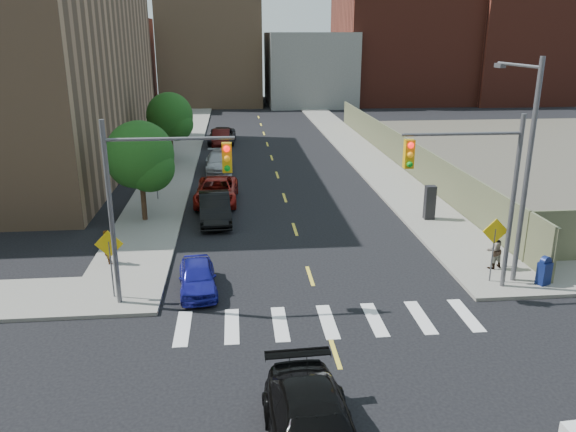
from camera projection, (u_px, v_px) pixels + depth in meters
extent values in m
plane|color=black|center=(347.00, 389.00, 16.18)|extent=(160.00, 160.00, 0.00)
cube|color=gray|center=(186.00, 138.00, 54.74)|extent=(3.50, 73.00, 0.15)
cube|color=gray|center=(342.00, 136.00, 56.15)|extent=(3.50, 73.00, 0.15)
cube|color=#656C4B|center=(399.00, 150.00, 43.17)|extent=(0.12, 44.00, 2.50)
cube|color=#592319|center=(97.00, 62.00, 78.60)|extent=(14.00, 18.00, 12.00)
cube|color=#8C6B4C|center=(211.00, 50.00, 81.48)|extent=(14.00, 16.00, 15.00)
cube|color=gray|center=(308.00, 68.00, 81.63)|extent=(12.00, 16.00, 10.00)
cube|color=#592319|center=(400.00, 47.00, 83.87)|extent=(18.00, 18.00, 16.00)
cube|color=#592319|center=(509.00, 40.00, 83.12)|extent=(14.00, 16.00, 18.00)
cylinder|color=#8C6B4C|center=(540.00, 4.00, 81.94)|extent=(1.80, 1.80, 28.00)
cylinder|color=#59595E|center=(111.00, 217.00, 20.10)|extent=(0.18, 0.18, 7.00)
cylinder|color=#59595E|center=(170.00, 139.00, 19.43)|extent=(4.50, 0.12, 0.12)
cube|color=#E5A50C|center=(227.00, 158.00, 19.83)|extent=(0.35, 0.30, 1.05)
cylinder|color=#59595E|center=(512.00, 206.00, 21.46)|extent=(0.18, 0.18, 7.00)
cylinder|color=#59595E|center=(462.00, 134.00, 20.39)|extent=(4.50, 0.12, 0.12)
cube|color=#E5A50C|center=(409.00, 154.00, 20.43)|extent=(0.35, 0.30, 1.05)
cylinder|color=#59595E|center=(527.00, 177.00, 21.68)|extent=(0.20, 0.20, 9.00)
cylinder|color=#59595E|center=(519.00, 65.00, 22.03)|extent=(0.12, 3.50, 0.12)
cube|color=#59595E|center=(500.00, 66.00, 23.57)|extent=(0.25, 0.60, 0.18)
cylinder|color=#59595E|center=(112.00, 271.00, 21.25)|extent=(0.06, 0.06, 2.40)
cube|color=yellow|center=(109.00, 244.00, 20.91)|extent=(1.06, 0.04, 1.06)
cylinder|color=#59595E|center=(492.00, 257.00, 22.61)|extent=(0.06, 0.06, 2.40)
cube|color=yellow|center=(495.00, 231.00, 22.27)|extent=(1.06, 0.04, 1.06)
cylinder|color=#59595E|center=(157.00, 182.00, 34.03)|extent=(0.06, 0.06, 2.40)
cube|color=yellow|center=(155.00, 164.00, 33.69)|extent=(1.06, 0.04, 1.06)
cylinder|color=#332114|center=(143.00, 199.00, 30.19)|extent=(0.28, 0.28, 2.64)
sphere|color=#194714|center=(140.00, 155.00, 29.45)|extent=(3.60, 3.60, 3.60)
sphere|color=#194714|center=(150.00, 167.00, 29.40)|extent=(2.64, 2.64, 2.64)
sphere|color=#194714|center=(134.00, 161.00, 29.92)|extent=(2.88, 2.88, 2.88)
cylinder|color=#332114|center=(172.00, 146.00, 44.39)|extent=(0.28, 0.28, 2.64)
sphere|color=#194714|center=(170.00, 116.00, 43.65)|extent=(3.60, 3.60, 3.60)
sphere|color=#194714|center=(176.00, 124.00, 43.60)|extent=(2.64, 2.64, 2.64)
sphere|color=#194714|center=(165.00, 120.00, 44.12)|extent=(2.88, 2.88, 2.88)
imported|color=navy|center=(198.00, 277.00, 22.19)|extent=(1.77, 3.70, 1.22)
imported|color=black|center=(215.00, 208.00, 30.43)|extent=(1.94, 4.79, 1.55)
imported|color=maroon|center=(216.00, 191.00, 33.84)|extent=(2.67, 5.44, 1.49)
imported|color=#AAACB2|center=(219.00, 162.00, 41.66)|extent=(2.06, 4.79, 1.37)
imported|color=#B3B3B3|center=(220.00, 158.00, 43.08)|extent=(1.70, 4.13, 1.40)
imported|color=#3C0D0C|center=(221.00, 138.00, 51.31)|extent=(1.65, 4.51, 1.48)
imported|color=black|center=(222.00, 136.00, 52.34)|extent=(2.65, 5.31, 1.45)
cube|color=#0D1A4F|center=(544.00, 273.00, 22.50)|extent=(0.60, 0.54, 0.94)
cylinder|color=#0D1A4F|center=(546.00, 262.00, 22.35)|extent=(0.53, 0.39, 0.48)
cube|color=black|center=(430.00, 202.00, 30.38)|extent=(0.56, 0.46, 1.85)
imported|color=gray|center=(108.00, 247.00, 24.49)|extent=(0.54, 0.65, 1.53)
imported|color=gray|center=(494.00, 250.00, 23.97)|extent=(0.98, 0.87, 1.66)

